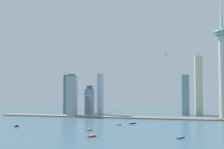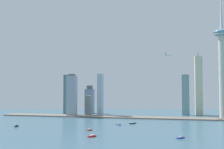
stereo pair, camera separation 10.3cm
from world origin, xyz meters
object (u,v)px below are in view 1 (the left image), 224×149
object	(u,v)px
skyscraper_5	(72,96)
channel_buoy_1	(168,123)
skyscraper_1	(88,106)
skyscraper_2	(90,100)
observation_tower	(222,57)
boat_4	(17,126)
skyscraper_0	(67,94)
skyscraper_7	(199,85)
channel_buoy_0	(40,123)
boat_7	(180,138)
skyscraper_6	(100,95)
boat_3	(92,136)
boat_5	(133,123)
skyscraper_3	(185,95)
airplane	(168,55)
boat_1	(119,124)
boat_6	(89,130)

from	to	relation	value
skyscraper_5	channel_buoy_1	size ratio (longest dim) A/B	50.97
skyscraper_1	skyscraper_2	xyz separation A→B (m)	(-19.07, 75.49, 11.41)
skyscraper_5	observation_tower	bearing A→B (deg)	2.29
boat_4	skyscraper_0	bearing A→B (deg)	178.62
skyscraper_7	channel_buoy_0	xyz separation A→B (m)	(-386.73, -264.60, -88.05)
skyscraper_1	boat_7	size ratio (longest dim) A/B	3.77
channel_buoy_1	skyscraper_6	bearing A→B (deg)	147.55
boat_3	skyscraper_1	bearing A→B (deg)	57.30
observation_tower	skyscraper_7	xyz separation A→B (m)	(-49.38, 97.54, -75.53)
boat_4	boat_5	xyz separation A→B (m)	(236.50, 94.17, 0.08)
skyscraper_5	skyscraper_6	size ratio (longest dim) A/B	0.99
skyscraper_7	skyscraper_1	bearing A→B (deg)	-163.36
observation_tower	channel_buoy_0	distance (m)	494.83
skyscraper_3	airplane	bearing A→B (deg)	-131.31
airplane	boat_1	bearing A→B (deg)	176.47
boat_6	observation_tower	bearing A→B (deg)	-12.60
channel_buoy_0	skyscraper_1	bearing A→B (deg)	68.26
skyscraper_2	boat_3	distance (m)	402.09
boat_4	boat_6	xyz separation A→B (m)	(166.14, -16.52, 0.29)
skyscraper_2	boat_5	size ratio (longest dim) A/B	5.34
boat_5	boat_4	bearing A→B (deg)	152.65
skyscraper_0	boat_3	world-z (taller)	skyscraper_0
boat_6	skyscraper_1	bearing A→B (deg)	54.80
boat_1	channel_buoy_1	size ratio (longest dim) A/B	5.55
boat_4	channel_buoy_1	bearing A→B (deg)	109.96
skyscraper_2	channel_buoy_0	world-z (taller)	skyscraper_2
boat_4	channel_buoy_0	size ratio (longest dim) A/B	7.18
skyscraper_2	boat_6	xyz separation A→B (m)	(95.76, -321.73, -39.28)
skyscraper_0	boat_4	xyz separation A→B (m)	(-2.90, -277.40, -60.08)
boat_5	boat_7	distance (m)	182.56
skyscraper_5	channel_buoy_0	xyz separation A→B (m)	(-22.75, -150.51, -58.28)
skyscraper_2	skyscraper_5	world-z (taller)	skyscraper_5
skyscraper_1	boat_4	world-z (taller)	skyscraper_1
skyscraper_0	skyscraper_6	world-z (taller)	skyscraper_6
skyscraper_3	channel_buoy_0	xyz separation A→B (m)	(-346.44, -251.43, -59.83)
boat_5	channel_buoy_1	distance (m)	84.12
skyscraper_0	skyscraper_1	distance (m)	103.83
skyscraper_2	channel_buoy_1	world-z (taller)	skyscraper_2
boat_1	boat_5	world-z (taller)	boat_5
observation_tower	boat_1	bearing A→B (deg)	-147.26
skyscraper_3	boat_3	distance (m)	432.56
skyscraper_2	boat_1	world-z (taller)	skyscraper_2
boat_3	airplane	size ratio (longest dim) A/B	0.46
boat_1	boat_5	size ratio (longest dim) A/B	0.80
observation_tower	skyscraper_0	bearing A→B (deg)	173.76
boat_7	observation_tower	bearing A→B (deg)	-161.70
boat_5	boat_6	bearing A→B (deg)	-171.50
observation_tower	boat_3	xyz separation A→B (m)	(-269.28, -304.64, -163.06)
observation_tower	boat_7	distance (m)	352.76
boat_1	skyscraper_3	bearing A→B (deg)	-82.07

